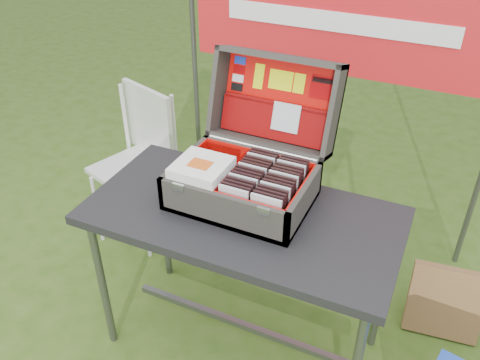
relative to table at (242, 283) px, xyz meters
The scene contains 91 objects.
ground 0.40m from the table, 49.06° to the right, with size 80.00×80.00×0.00m, color #335315.
table is the anchor object (origin of this frame).
table_top 0.38m from the table, ahead, with size 1.28×0.64×0.04m, color black.
table_leg_fl 0.64m from the table, 155.85° to the right, with size 0.04×0.04×0.76m, color #59595B.
table_leg_bl 0.64m from the table, 155.85° to the left, with size 0.04×0.04×0.76m, color #59595B.
table_leg_br 0.64m from the table, 24.15° to the left, with size 0.04×0.04×0.76m, color #59595B.
table_brace 0.28m from the table, ahead, with size 1.13×0.03×0.03m, color #59595B.
suitcase 0.67m from the table, 104.81° to the left, with size 0.56×0.56×0.51m, color #44413B, non-canonical shape.
suitcase_base_bottom 0.42m from the table, 115.91° to the left, with size 0.56×0.40×0.02m, color #44413B.
suitcase_base_wall_front 0.49m from the table, 106.60° to the right, with size 0.56×0.02×0.15m, color #44413B.
suitcase_base_wall_back 0.54m from the table, 97.62° to the left, with size 0.56×0.02×0.15m, color #44413B.
suitcase_base_wall_left 0.57m from the table, 166.69° to the left, with size 0.02×0.40×0.15m, color #44413B.
suitcase_base_wall_right 0.53m from the table, 17.07° to the left, with size 0.02×0.40×0.15m, color #44413B.
suitcase_liner_floor 0.43m from the table, 115.91° to the left, with size 0.51×0.35×0.01m, color red.
suitcase_latch_left 0.59m from the table, 149.20° to the right, with size 0.05×0.01×0.03m, color silver.
suitcase_latch_right 0.57m from the table, 41.45° to the right, with size 0.05×0.01×0.03m, color silver.
suitcase_hinge 0.61m from the table, 97.32° to the left, with size 0.02×0.02×0.50m, color silver.
suitcase_lid_back 0.84m from the table, 94.29° to the left, with size 0.56×0.40×0.02m, color #44413B.
suitcase_lid_rim_far 1.01m from the table, 94.33° to the left, with size 0.56×0.02×0.15m, color #44413B.
suitcase_lid_rim_near 0.64m from the table, 95.75° to the left, with size 0.56×0.02×0.15m, color #44413B.
suitcase_lid_rim_left 0.88m from the table, 126.96° to the left, with size 0.02×0.40×0.15m, color #44413B.
suitcase_lid_rim_right 0.86m from the table, 59.91° to the left, with size 0.02×0.40×0.15m, color #44413B.
suitcase_lid_liner 0.83m from the table, 94.42° to the left, with size 0.51×0.35×0.01m, color red.
suitcase_liner_wall_front 0.50m from the table, 108.70° to the right, with size 0.51×0.01×0.13m, color red.
suitcase_liner_wall_back 0.55m from the table, 98.05° to the left, with size 0.51×0.01×0.13m, color red.
suitcase_liner_wall_left 0.57m from the table, 166.08° to the left, with size 0.01×0.35×0.13m, color red.
suitcase_liner_wall_right 0.54m from the table, 18.09° to the left, with size 0.01×0.35×0.13m, color red.
suitcase_lid_pocket 0.74m from the table, 94.92° to the left, with size 0.49×0.16×0.03m, color #790707.
suitcase_pocket_edge 0.82m from the table, 94.71° to the left, with size 0.48×0.02×0.02m, color #790707.
suitcase_pocket_cd 0.76m from the table, 86.38° to the left, with size 0.12×0.12×0.01m, color silver.
lid_sticker_cc_a 1.00m from the table, 116.13° to the left, with size 0.05×0.03×0.00m, color #1933B2.
lid_sticker_cc_b 0.96m from the table, 116.70° to the left, with size 0.05×0.03×0.00m, color #9B0003.
lid_sticker_cc_c 0.92m from the table, 117.30° to the left, with size 0.05×0.03×0.00m, color white.
lid_sticker_cc_d 0.89m from the table, 117.92° to the left, with size 0.05×0.03×0.00m, color black.
lid_card_neon_tall 0.93m from the table, 106.50° to the left, with size 0.04×0.11×0.00m, color #E3EE0F.
lid_card_neon_main 0.92m from the table, 94.23° to the left, with size 0.11×0.08×0.00m, color #E3EE0F.
lid_card_neon_small 0.92m from the table, 83.95° to the left, with size 0.05×0.08×0.00m, color #E3EE0F.
lid_sticker_band 0.93m from the table, 72.38° to the left, with size 0.10×0.10×0.00m, color #9B0003.
lid_sticker_band_bar 0.96m from the table, 72.69° to the left, with size 0.09×0.02×0.00m, color black.
cd_left_0 0.51m from the table, 89.94° to the right, with size 0.12×0.01×0.14m, color silver.
cd_left_1 0.50m from the table, 89.91° to the right, with size 0.12×0.01×0.14m, color black.
cd_left_2 0.50m from the table, 89.86° to the right, with size 0.12×0.01×0.14m, color black.
cd_left_3 0.50m from the table, 89.66° to the right, with size 0.12×0.01×0.14m, color black.
cd_left_4 0.50m from the table, 89.25° to the left, with size 0.12×0.01×0.14m, color silver.
cd_left_5 0.50m from the table, 89.82° to the left, with size 0.12×0.01×0.14m, color black.
cd_left_6 0.50m from the table, 89.90° to the left, with size 0.12×0.01×0.14m, color black.
cd_left_7 0.50m from the table, 89.93° to the left, with size 0.12×0.01×0.14m, color black.
cd_left_8 0.51m from the table, 89.95° to the left, with size 0.12×0.01×0.14m, color silver.
cd_left_9 0.51m from the table, 89.96° to the left, with size 0.12×0.01×0.14m, color black.
cd_left_10 0.52m from the table, 89.96° to the left, with size 0.12×0.01×0.14m, color black.
cd_left_11 0.52m from the table, 89.97° to the left, with size 0.12×0.01×0.14m, color black.
cd_left_12 0.53m from the table, 89.97° to the left, with size 0.12×0.01×0.14m, color silver.
cd_left_13 0.54m from the table, 89.97° to the left, with size 0.12×0.01×0.14m, color black.
cd_left_14 0.55m from the table, 89.98° to the left, with size 0.12×0.01×0.14m, color black.
cd_right_0 0.52m from the table, 30.96° to the right, with size 0.12×0.01×0.14m, color silver.
cd_right_1 0.52m from the table, 23.61° to the right, with size 0.12×0.01×0.14m, color black.
cd_right_2 0.52m from the table, 15.34° to the right, with size 0.12×0.01×0.14m, color black.
cd_right_3 0.52m from the table, ahead, with size 0.12×0.01×0.14m, color black.
cd_right_4 0.52m from the table, ahead, with size 0.12×0.01×0.14m, color silver.
cd_right_5 0.52m from the table, 12.10° to the left, with size 0.12×0.01×0.14m, color black.
cd_right_6 0.52m from the table, 20.66° to the left, with size 0.12×0.01×0.14m, color black.
cd_right_7 0.52m from the table, 28.37° to the left, with size 0.12×0.01×0.14m, color black.
cd_right_8 0.53m from the table, 35.10° to the left, with size 0.12×0.01×0.14m, color silver.
cd_right_9 0.53m from the table, 40.88° to the left, with size 0.12×0.01×0.14m, color black.
cd_right_10 0.54m from the table, 45.81° to the left, with size 0.12×0.01×0.14m, color black.
cd_right_11 0.54m from the table, 49.99° to the left, with size 0.12×0.01×0.14m, color black.
cd_right_12 0.55m from the table, 53.56° to the left, with size 0.12×0.01×0.14m, color silver.
cd_right_13 0.56m from the table, 56.61° to the left, with size 0.12×0.01×0.14m, color black.
cd_right_14 0.56m from the table, 59.24° to the left, with size 0.12×0.01×0.14m, color black.
songbook_0 0.58m from the table, behind, with size 0.21×0.21×0.01m, color white.
songbook_1 0.59m from the table, behind, with size 0.21×0.21×0.01m, color white.
songbook_2 0.59m from the table, behind, with size 0.21×0.21×0.01m, color white.
songbook_3 0.60m from the table, behind, with size 0.21×0.21×0.01m, color white.
songbook_4 0.60m from the table, behind, with size 0.21×0.21×0.01m, color white.
songbook_5 0.60m from the table, behind, with size 0.21×0.21×0.01m, color white.
songbook_6 0.61m from the table, behind, with size 0.21×0.21×0.01m, color white.
songbook_7 0.61m from the table, behind, with size 0.21×0.21×0.01m, color white.
songbook_graphic 0.62m from the table, behind, with size 0.09×0.07×0.00m, color #D85919.
chair 1.06m from the table, 151.65° to the left, with size 0.41×0.45×0.90m, color silver, non-canonical shape.
chair_seat 1.06m from the table, 151.65° to the left, with size 0.41×0.41×0.03m, color silver.
chair_backrest 1.20m from the table, 143.24° to the left, with size 0.41×0.03×0.43m, color silver.
chair_leg_fl 1.17m from the table, 163.37° to the left, with size 0.02×0.02×0.46m, color silver.
chair_leg_fr 0.85m from the table, 156.50° to the left, with size 0.02×0.02×0.46m, color silver.
chair_leg_bl 1.31m from the table, 148.55° to the left, with size 0.02×0.02×0.46m, color silver.
chair_leg_br 1.03m from the table, 138.32° to the left, with size 0.02×0.02×0.46m, color silver.
chair_upright_left 1.34m from the table, 147.78° to the left, with size 0.02×0.02×0.43m, color silver.
chair_upright_right 1.07m from the table, 137.48° to the left, with size 0.02×0.02×0.43m, color silver.
cardboard_box 1.02m from the table, 29.88° to the left, with size 0.35×0.06×0.37m, color olive.
banner_post_left 1.40m from the table, 127.55° to the left, with size 0.03×0.03×1.70m, color #59595B.
banner 1.38m from the table, 87.85° to the left, with size 1.60×0.01×0.55m, color red.
banner_text 1.37m from the table, 87.83° to the left, with size 1.20×0.00×0.10m, color white.
Camera 1 is at (0.65, -1.44, 2.06)m, focal length 38.00 mm.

